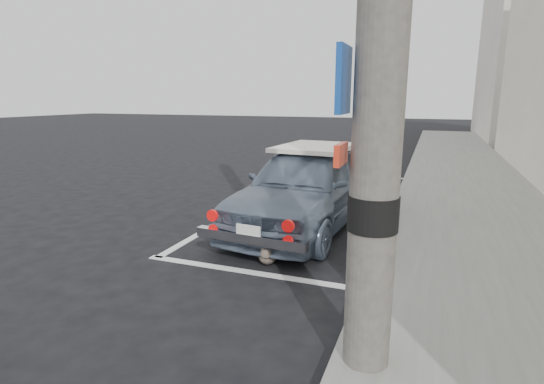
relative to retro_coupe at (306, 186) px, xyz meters
The scene contains 8 objects.
ground 1.79m from the retro_coupe, 108.93° to the right, with size 80.00×80.00×0.00m, color black.
sidewalk 2.77m from the retro_coupe, ahead, with size 2.80×40.00×0.15m, color slate.
building_far 19.62m from the retro_coupe, 72.50° to the left, with size 3.50×10.00×8.00m, color beige.
pline_rear 2.17m from the retro_coupe, 90.99° to the right, with size 3.00×0.12×0.01m, color silver.
pline_front 4.98m from the retro_coupe, 90.42° to the left, with size 3.00×0.12×0.01m, color silver.
pline_side 2.14m from the retro_coupe, 134.96° to the left, with size 0.12×7.00×0.01m, color silver.
retro_coupe is the anchor object (origin of this frame).
cat 1.80m from the retro_coupe, 89.83° to the right, with size 0.32×0.55×0.30m.
Camera 1 is at (2.40, -4.91, 2.09)m, focal length 28.00 mm.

